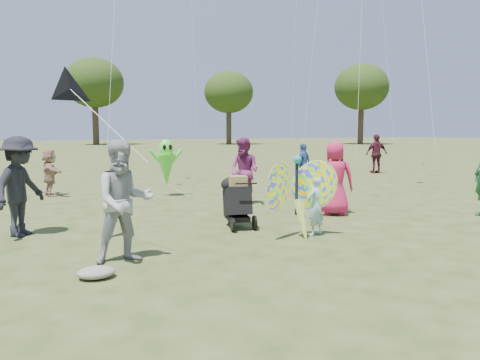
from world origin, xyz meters
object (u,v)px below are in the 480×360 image
at_px(crowd_e, 244,171).
at_px(crowd_h, 377,154).
at_px(adult_man, 124,201).
at_px(crowd_c, 303,164).
at_px(crowd_a, 335,178).
at_px(butterfly_kite, 299,196).
at_px(child_girl, 316,206).
at_px(jogging_stroller, 236,198).
at_px(crowd_d, 50,172).
at_px(crowd_b, 20,186).
at_px(alien_kite, 166,165).

bearing_deg(crowd_e, crowd_h, 91.36).
height_order(adult_man, crowd_c, adult_man).
xyz_separation_m(crowd_c, crowd_h, (5.22, 2.40, 0.15)).
relative_size(crowd_a, butterfly_kite, 1.00).
xyz_separation_m(child_girl, jogging_stroller, (-1.14, 1.26, 0.03)).
height_order(crowd_d, crowd_h, crowd_h).
relative_size(crowd_a, crowd_c, 1.17).
distance_m(crowd_c, jogging_stroller, 8.01).
height_order(crowd_b, crowd_e, crowd_b).
relative_size(adult_man, jogging_stroller, 1.73).
relative_size(crowd_b, jogging_stroller, 1.75).
bearing_deg(crowd_b, crowd_e, -37.48).
bearing_deg(jogging_stroller, child_girl, -38.33).
height_order(crowd_c, alien_kite, alien_kite).
xyz_separation_m(crowd_d, butterfly_kite, (4.33, -7.72, 0.07)).
relative_size(butterfly_kite, alien_kite, 1.01).
bearing_deg(butterfly_kite, adult_man, -173.09).
xyz_separation_m(crowd_a, crowd_h, (7.65, 8.13, 0.01)).
bearing_deg(crowd_e, alien_kite, -176.97).
height_order(adult_man, crowd_b, crowd_b).
height_order(adult_man, alien_kite, adult_man).
relative_size(crowd_c, crowd_e, 0.83).
height_order(crowd_a, crowd_e, crowd_e).
relative_size(jogging_stroller, alien_kite, 0.63).
bearing_deg(jogging_stroller, crowd_a, 18.66).
bearing_deg(crowd_b, alien_kite, -8.81).
xyz_separation_m(adult_man, crowd_b, (-1.58, 2.55, 0.01)).
height_order(child_girl, crowd_e, crowd_e).
bearing_deg(adult_man, crowd_c, 40.81).
xyz_separation_m(jogging_stroller, butterfly_kite, (0.74, -1.32, 0.18)).
distance_m(adult_man, crowd_a, 5.66).
bearing_deg(alien_kite, child_girl, -76.88).
bearing_deg(crowd_b, crowd_d, 28.48).
xyz_separation_m(crowd_e, alien_kite, (-1.60, 2.30, 0.06)).
distance_m(butterfly_kite, alien_kite, 6.37).
height_order(jogging_stroller, alien_kite, alien_kite).
bearing_deg(crowd_h, crowd_e, 40.93).
relative_size(crowd_a, crowd_h, 0.98).
distance_m(crowd_c, crowd_e, 5.19).
bearing_deg(crowd_d, crowd_a, -145.15).
distance_m(child_girl, crowd_e, 3.94).
xyz_separation_m(crowd_e, crowd_h, (9.06, 5.90, -0.01)).
bearing_deg(adult_man, butterfly_kite, 1.94).
height_order(crowd_b, crowd_d, crowd_b).
xyz_separation_m(crowd_d, alien_kite, (3.28, -1.44, 0.25)).
bearing_deg(crowd_a, crowd_c, -83.81).
bearing_deg(crowd_e, crowd_c, 100.64).
height_order(crowd_c, butterfly_kite, butterfly_kite).
bearing_deg(crowd_h, alien_kite, 26.49).
distance_m(crowd_e, jogging_stroller, 2.97).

